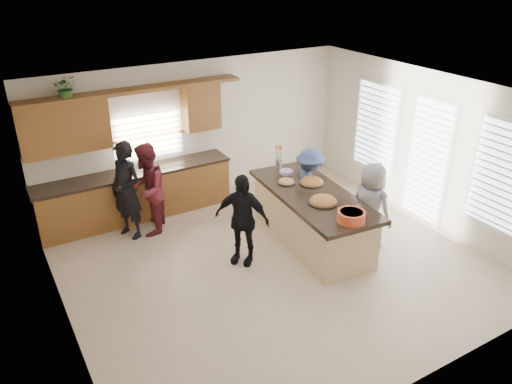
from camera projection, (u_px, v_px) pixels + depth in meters
floor at (275, 262)px, 8.25m from camera, size 6.50×6.50×0.00m
room_shell at (277, 155)px, 7.43m from camera, size 6.52×6.02×2.81m
back_cabinetry at (131, 173)px, 9.31m from camera, size 4.08×0.66×2.46m
right_wall_glazing at (430, 153)px, 9.04m from camera, size 0.06×4.00×2.25m
island at (312, 219)px, 8.66m from camera, size 1.39×2.79×0.95m
platter_front at (323, 202)px, 8.09m from camera, size 0.49×0.49×0.20m
platter_mid at (312, 182)px, 8.77m from camera, size 0.46×0.46×0.18m
platter_back at (286, 182)px, 8.78m from camera, size 0.32×0.32×0.13m
salad_bowl at (351, 216)px, 7.51m from camera, size 0.43×0.43×0.17m
clear_cup at (358, 208)px, 7.84m from camera, size 0.08×0.08×0.10m
plate_stack at (286, 172)px, 9.19m from camera, size 0.25×0.25×0.06m
flower_vase at (279, 156)px, 9.37m from camera, size 0.14×0.14×0.43m
potted_plant at (66, 88)px, 8.23m from camera, size 0.42×0.38×0.42m
woman_left_back at (127, 191)px, 8.67m from camera, size 0.67×0.77×1.78m
woman_left_mid at (147, 190)px, 8.81m from camera, size 0.96×1.03×1.69m
woman_left_front at (242, 219)px, 7.97m from camera, size 0.88×0.94×1.55m
woman_right_back at (309, 187)px, 9.14m from camera, size 0.75×1.06×1.48m
woman_right_front at (370, 207)px, 8.34m from camera, size 0.65×0.85×1.56m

